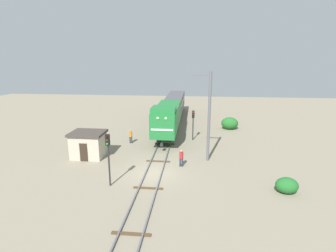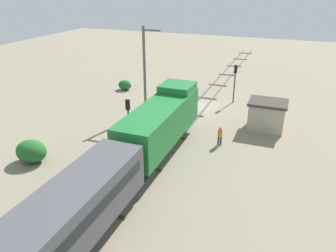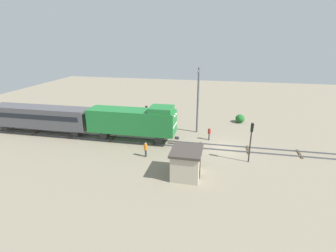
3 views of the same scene
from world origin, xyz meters
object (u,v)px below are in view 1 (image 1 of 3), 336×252
at_px(traffic_signal_near, 108,151).
at_px(catenary_mast, 209,115).
at_px(passenger_car_leading, 175,103).
at_px(locomotive, 167,117).
at_px(traffic_signal_mid, 193,120).
at_px(worker_near_track, 181,157).
at_px(relay_hut, 88,144).
at_px(worker_by_signal, 131,135).

relative_size(traffic_signal_near, catenary_mast, 0.49).
xyz_separation_m(passenger_car_leading, catenary_mast, (4.94, -20.95, 2.22)).
height_order(locomotive, traffic_signal_near, locomotive).
bearing_deg(traffic_signal_mid, locomotive, 167.26).
distance_m(locomotive, worker_near_track, 9.93).
bearing_deg(relay_hut, traffic_signal_near, -55.15).
relative_size(locomotive, passenger_car_leading, 0.83).
relative_size(worker_by_signal, catenary_mast, 0.19).
height_order(traffic_signal_mid, worker_by_signal, traffic_signal_mid).
xyz_separation_m(traffic_signal_mid, catenary_mast, (1.54, -6.84, 2.06)).
xyz_separation_m(locomotive, worker_near_track, (2.40, -9.48, -1.78)).
bearing_deg(locomotive, traffic_signal_mid, -12.74).
height_order(passenger_car_leading, relay_hut, passenger_car_leading).
distance_m(traffic_signal_near, relay_hut, 7.70).
distance_m(traffic_signal_near, worker_by_signal, 11.44).
xyz_separation_m(traffic_signal_near, worker_by_signal, (-1.00, 11.21, -2.05)).
distance_m(locomotive, passenger_car_leading, 13.34).
bearing_deg(traffic_signal_mid, catenary_mast, -77.28).
xyz_separation_m(locomotive, traffic_signal_near, (-3.20, -14.04, 0.27)).
xyz_separation_m(worker_near_track, catenary_mast, (2.54, 1.87, 3.75)).
bearing_deg(locomotive, catenary_mast, -56.98).
xyz_separation_m(traffic_signal_near, catenary_mast, (8.14, 6.43, 1.70)).
bearing_deg(locomotive, passenger_car_leading, 90.00).
bearing_deg(passenger_car_leading, worker_by_signal, -104.57).
bearing_deg(catenary_mast, worker_near_track, -143.75).
height_order(locomotive, relay_hut, locomotive).
xyz_separation_m(locomotive, passenger_car_leading, (0.00, 13.34, -0.25)).
relative_size(traffic_signal_mid, catenary_mast, 0.43).
height_order(locomotive, catenary_mast, catenary_mast).
height_order(worker_by_signal, relay_hut, relay_hut).
bearing_deg(worker_near_track, catenary_mast, -90.43).
relative_size(traffic_signal_mid, relay_hut, 1.10).
relative_size(passenger_car_leading, traffic_signal_mid, 3.65).
height_order(traffic_signal_mid, catenary_mast, catenary_mast).
xyz_separation_m(worker_near_track, worker_by_signal, (-6.60, 6.65, 0.00)).
relative_size(worker_by_signal, relay_hut, 0.49).
relative_size(locomotive, catenary_mast, 1.29).
distance_m(traffic_signal_mid, catenary_mast, 7.31).
height_order(traffic_signal_near, relay_hut, traffic_signal_near).
bearing_deg(worker_near_track, passenger_car_leading, -30.68).
distance_m(worker_near_track, relay_hut, 10.04).
distance_m(traffic_signal_mid, relay_hut, 13.07).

